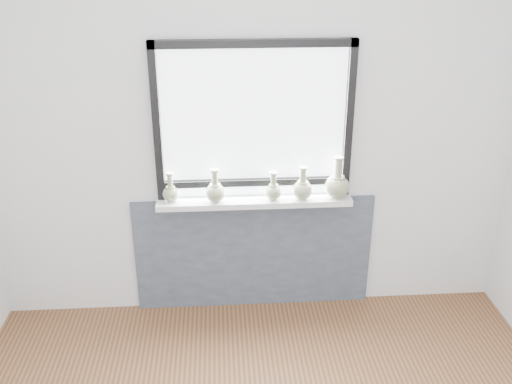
{
  "coord_description": "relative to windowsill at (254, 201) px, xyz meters",
  "views": [
    {
      "loc": [
        -0.23,
        -1.79,
        2.52
      ],
      "look_at": [
        0.0,
        1.55,
        1.02
      ],
      "focal_mm": 40.0,
      "sensor_mm": 36.0,
      "label": 1
    }
  ],
  "objects": [
    {
      "name": "window",
      "position": [
        0.0,
        0.06,
        0.56
      ],
      "size": [
        1.3,
        0.06,
        1.05
      ],
      "color": "black",
      "rests_on": "windowsill"
    },
    {
      "name": "vase_b",
      "position": [
        -0.26,
        -0.02,
        0.09
      ],
      "size": [
        0.14,
        0.14,
        0.23
      ],
      "rotation": [
        0.0,
        0.0,
        -0.21
      ],
      "color": "#939E79",
      "rests_on": "windowsill"
    },
    {
      "name": "apron_panel",
      "position": [
        0.0,
        0.07,
        -0.45
      ],
      "size": [
        1.7,
        0.03,
        0.86
      ],
      "primitive_type": "cube",
      "color": "#4F5968",
      "rests_on": "ground"
    },
    {
      "name": "vase_d",
      "position": [
        0.32,
        -0.02,
        0.1
      ],
      "size": [
        0.14,
        0.14,
        0.23
      ],
      "rotation": [
        0.0,
        0.0,
        -0.04
      ],
      "color": "#939E79",
      "rests_on": "windowsill"
    },
    {
      "name": "windowsill",
      "position": [
        0.0,
        0.0,
        0.0
      ],
      "size": [
        1.32,
        0.18,
        0.04
      ],
      "primitive_type": "cube",
      "color": "white",
      "rests_on": "apron_panel"
    },
    {
      "name": "vase_c",
      "position": [
        0.13,
        -0.02,
        0.08
      ],
      "size": [
        0.11,
        0.11,
        0.2
      ],
      "rotation": [
        0.0,
        0.0,
        0.29
      ],
      "color": "#939E79",
      "rests_on": "windowsill"
    },
    {
      "name": "vase_a",
      "position": [
        -0.56,
        0.0,
        0.08
      ],
      "size": [
        0.11,
        0.11,
        0.2
      ],
      "rotation": [
        0.0,
        0.0,
        -0.21
      ],
      "color": "#939E79",
      "rests_on": "windowsill"
    },
    {
      "name": "vase_e",
      "position": [
        0.56,
        -0.01,
        0.11
      ],
      "size": [
        0.17,
        0.17,
        0.29
      ],
      "rotation": [
        0.0,
        0.0,
        0.18
      ],
      "color": "#939E79",
      "rests_on": "windowsill"
    },
    {
      "name": "back_wall",
      "position": [
        0.0,
        0.1,
        0.42
      ],
      "size": [
        3.6,
        0.02,
        2.6
      ],
      "primitive_type": "cube",
      "color": "silver",
      "rests_on": "ground"
    }
  ]
}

